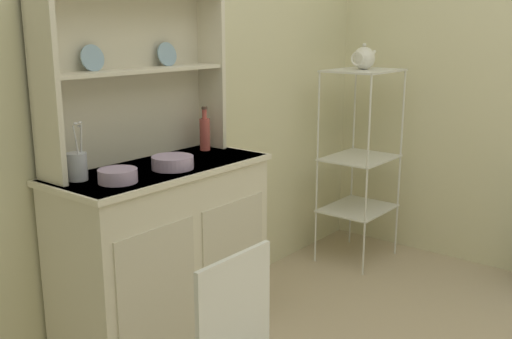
% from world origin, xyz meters
% --- Properties ---
extents(wall_back, '(3.84, 0.05, 2.50)m').
position_xyz_m(wall_back, '(0.00, 1.62, 1.25)').
color(wall_back, beige).
rests_on(wall_back, ground).
extents(hutch_cabinet, '(1.00, 0.45, 0.88)m').
position_xyz_m(hutch_cabinet, '(-0.34, 1.37, 0.45)').
color(hutch_cabinet, silver).
rests_on(hutch_cabinet, ground).
extents(hutch_shelf_unit, '(0.93, 0.18, 0.74)m').
position_xyz_m(hutch_shelf_unit, '(-0.34, 1.53, 1.30)').
color(hutch_shelf_unit, beige).
rests_on(hutch_shelf_unit, hutch_cabinet).
extents(bakers_rack, '(0.46, 0.36, 1.21)m').
position_xyz_m(bakers_rack, '(1.20, 1.24, 0.75)').
color(bakers_rack, silver).
rests_on(bakers_rack, ground).
extents(bowl_mixing_large, '(0.15, 0.15, 0.05)m').
position_xyz_m(bowl_mixing_large, '(-0.63, 1.29, 0.91)').
color(bowl_mixing_large, '#B79ECC').
rests_on(bowl_mixing_large, hutch_cabinet).
extents(bowl_floral_medium, '(0.18, 0.18, 0.05)m').
position_xyz_m(bowl_floral_medium, '(-0.34, 1.29, 0.91)').
color(bowl_floral_medium, '#B79ECC').
rests_on(bowl_floral_medium, hutch_cabinet).
extents(jam_bottle, '(0.05, 0.05, 0.21)m').
position_xyz_m(jam_bottle, '(0.03, 1.45, 0.96)').
color(jam_bottle, '#B74C47').
rests_on(jam_bottle, hutch_cabinet).
extents(utensil_jar, '(0.08, 0.08, 0.23)m').
position_xyz_m(utensil_jar, '(-0.70, 1.45, 0.94)').
color(utensil_jar, '#B2B7C6').
rests_on(utensil_jar, hutch_cabinet).
extents(porcelain_teapot, '(0.23, 0.13, 0.16)m').
position_xyz_m(porcelain_teapot, '(1.20, 1.24, 1.28)').
color(porcelain_teapot, white).
rests_on(porcelain_teapot, bakers_rack).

